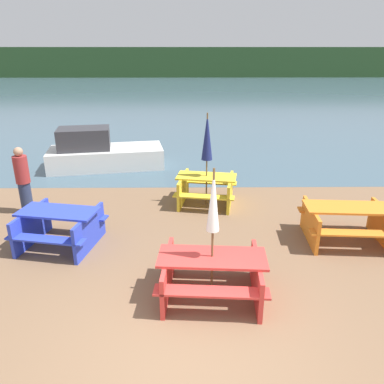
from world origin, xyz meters
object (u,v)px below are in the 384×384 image
at_px(picnic_table_yellow, 206,187).
at_px(boat, 101,153).
at_px(picnic_table_red, 212,271).
at_px(picnic_table_blue, 60,225).
at_px(picnic_table_orange, 347,220).
at_px(umbrella_white, 213,202).
at_px(person, 23,180).
at_px(umbrella_navy, 207,137).

relative_size(picnic_table_yellow, boat, 0.43).
xyz_separation_m(picnic_table_red, picnic_table_blue, (-3.03, 1.72, 0.01)).
relative_size(picnic_table_orange, picnic_table_yellow, 1.08).
relative_size(umbrella_white, boat, 0.55).
bearing_deg(picnic_table_yellow, picnic_table_red, -91.39).
xyz_separation_m(picnic_table_orange, person, (-7.37, 1.57, 0.36)).
relative_size(picnic_table_yellow, umbrella_white, 0.78).
relative_size(picnic_table_red, boat, 0.46).
bearing_deg(umbrella_navy, picnic_table_orange, -36.19).
bearing_deg(picnic_table_orange, umbrella_white, -147.81).
bearing_deg(boat, person, -115.64).
bearing_deg(picnic_table_yellow, boat, 136.67).
relative_size(picnic_table_blue, picnic_table_orange, 0.96).
bearing_deg(picnic_table_red, person, 142.14).
height_order(picnic_table_red, picnic_table_blue, picnic_table_blue).
bearing_deg(umbrella_white, picnic_table_blue, 150.34).
height_order(picnic_table_blue, umbrella_navy, umbrella_navy).
xyz_separation_m(picnic_table_red, picnic_table_orange, (2.96, 1.86, 0.02)).
distance_m(umbrella_white, boat, 8.03).
bearing_deg(picnic_table_orange, picnic_table_yellow, 143.81).
bearing_deg(person, picnic_table_orange, -12.00).
bearing_deg(picnic_table_red, umbrella_white, -97.13).
distance_m(umbrella_navy, person, 4.63).
height_order(picnic_table_red, person, person).
distance_m(picnic_table_red, picnic_table_orange, 3.49).
xyz_separation_m(picnic_table_orange, umbrella_white, (-2.96, -1.86, 1.20)).
xyz_separation_m(picnic_table_blue, person, (-1.38, 1.70, 0.38)).
distance_m(picnic_table_red, picnic_table_yellow, 3.96).
bearing_deg(boat, picnic_table_red, -75.05).
relative_size(umbrella_white, person, 1.33).
distance_m(picnic_table_yellow, boat, 4.74).
bearing_deg(boat, picnic_table_yellow, -53.32).
bearing_deg(picnic_table_blue, umbrella_navy, 35.55).
height_order(picnic_table_orange, picnic_table_yellow, picnic_table_orange).
distance_m(picnic_table_red, boat, 7.95).
bearing_deg(picnic_table_blue, picnic_table_yellow, 35.55).
height_order(picnic_table_red, boat, boat).
distance_m(picnic_table_yellow, umbrella_navy, 1.33).
distance_m(picnic_table_blue, umbrella_navy, 4.06).
bearing_deg(picnic_table_blue, boat, 93.39).
distance_m(boat, person, 3.94).
height_order(picnic_table_orange, umbrella_white, umbrella_white).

